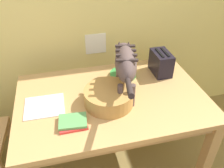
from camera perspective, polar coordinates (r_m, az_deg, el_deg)
The scene contains 8 objects.
dining_table at distance 1.63m, azimuth 0.00°, elevation -5.48°, with size 1.26×0.82×0.73m.
cat at distance 1.51m, azimuth 3.27°, elevation 5.13°, with size 0.21×0.66×0.33m.
saucer_bowl at distance 1.78m, azimuth 2.66°, elevation 2.39°, with size 0.20×0.20×0.03m, color green.
coffee_mug at distance 1.75m, azimuth 2.83°, elevation 3.95°, with size 0.12×0.08×0.09m.
magazine at distance 1.55m, azimuth -16.05°, elevation -5.20°, with size 0.25×0.22×0.01m, color silver.
book_stack at distance 1.39m, azimuth -9.45°, elevation -9.16°, with size 0.17×0.14×0.03m.
wicker_basket at distance 1.49m, azimuth -0.79°, elevation -3.05°, with size 0.31×0.31×0.10m.
toaster at distance 1.81m, azimuth 11.79°, elevation 5.05°, with size 0.12×0.20×0.18m.
Camera 1 is at (-0.27, 0.18, 1.70)m, focal length 37.72 mm.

